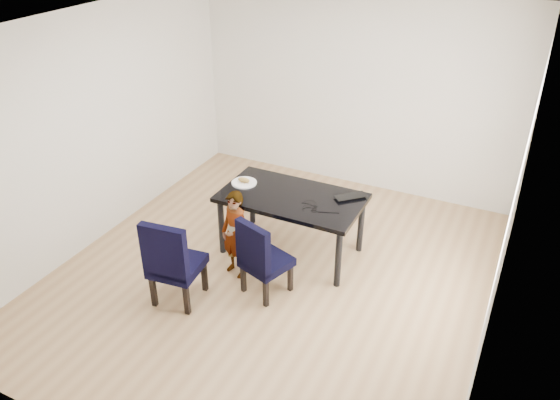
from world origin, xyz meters
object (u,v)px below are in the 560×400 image
at_px(plate, 244,183).
at_px(laptop, 349,195).
at_px(dining_table, 291,224).
at_px(child, 235,235).
at_px(chair_left, 177,259).
at_px(chair_right, 267,256).

xyz_separation_m(plate, laptop, (1.20, 0.26, 0.01)).
xyz_separation_m(dining_table, child, (-0.37, -0.65, 0.13)).
relative_size(chair_left, child, 0.98).
xyz_separation_m(dining_table, laptop, (0.57, 0.28, 0.39)).
xyz_separation_m(dining_table, plate, (-0.63, 0.03, 0.38)).
distance_m(chair_left, plate, 1.33).
relative_size(chair_left, plate, 3.35).
distance_m(plate, laptop, 1.23).
xyz_separation_m(chair_left, laptop, (1.26, 1.56, 0.27)).
xyz_separation_m(chair_right, child, (-0.45, 0.13, 0.06)).
height_order(chair_left, chair_right, chair_left).
bearing_deg(chair_right, child, -177.44).
distance_m(chair_left, child, 0.71).
bearing_deg(dining_table, plate, 177.47).
bearing_deg(child, chair_right, -0.76).
height_order(chair_left, laptop, chair_left).
xyz_separation_m(chair_left, child, (0.32, 0.63, 0.01)).
height_order(child, plate, child).
bearing_deg(child, laptop, 60.33).
height_order(dining_table, child, child).
height_order(chair_left, child, child).
distance_m(child, laptop, 1.35).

